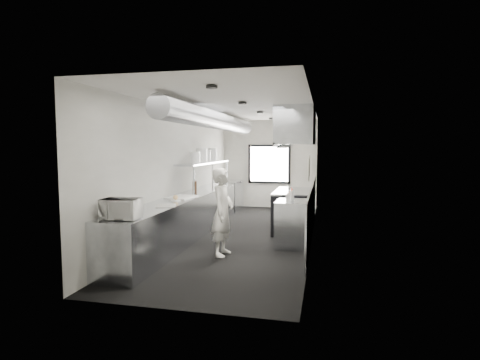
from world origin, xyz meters
The scene contains 35 objects.
floor centered at (0.00, 0.00, 0.00)m, with size 3.00×8.00×0.01m, color black.
ceiling centered at (0.00, 0.00, 2.80)m, with size 3.00×8.00×0.01m, color beige.
wall_back centered at (0.00, 4.00, 1.40)m, with size 3.00×0.02×2.80m, color beige.
wall_front centered at (0.00, -4.00, 1.40)m, with size 3.00×0.02×2.80m, color beige.
wall_left centered at (-1.50, 0.00, 1.40)m, with size 0.02×8.00×2.80m, color beige.
wall_right centered at (1.50, 0.00, 1.40)m, with size 0.02×8.00×2.80m, color beige.
wall_cladding centered at (1.48, 0.30, 0.55)m, with size 0.03×5.50×1.10m, color #979DA5.
hvac_duct centered at (-0.70, 0.40, 2.55)m, with size 0.40×0.40×6.40m, color gray.
service_window centered at (0.00, 3.96, 1.40)m, with size 1.36×0.05×1.25m.
exhaust_hood centered at (1.10, 0.70, 2.39)m, with size 0.81×2.20×0.88m.
prep_counter centered at (-1.15, -0.50, 0.45)m, with size 0.70×6.00×0.90m, color #979DA5.
pass_shelf centered at (-1.19, 1.00, 1.54)m, with size 0.45×3.00×0.68m.
range centered at (1.04, 0.70, 0.47)m, with size 0.88×1.60×0.94m.
bottle_station centered at (1.15, -0.70, 0.45)m, with size 0.65×0.80×0.90m, color #979DA5.
far_work_table centered at (-1.15, 3.20, 0.45)m, with size 0.70×1.20×0.90m, color #979DA5.
notice_sheet_a centered at (1.47, -1.20, 1.60)m, with size 0.02×0.28×0.38m, color white.
notice_sheet_b centered at (1.47, -1.55, 1.55)m, with size 0.02×0.28×0.38m, color white.
line_cook centered at (-0.03, -1.61, 0.79)m, with size 0.57×0.38×1.57m, color silver.
microwave centered at (-1.14, -3.15, 1.05)m, with size 0.49×0.38×0.30m, color white.
deli_tub_a centered at (-1.35, -2.47, 0.95)m, with size 0.14×0.14×0.10m, color beige.
deli_tub_b centered at (-1.30, -2.62, 0.94)m, with size 0.12×0.12×0.09m, color beige.
newspaper centered at (-1.00, -1.88, 0.91)m, with size 0.34×0.42×0.01m, color silver.
small_plate centered at (-1.09, -1.22, 0.91)m, with size 0.19×0.19×0.02m, color white.
pastry centered at (-1.09, -1.22, 0.96)m, with size 0.10×0.10×0.10m, color tan.
cutting_board centered at (-1.15, -0.73, 0.91)m, with size 0.48×0.64×0.02m, color silver.
knife_block centered at (-1.25, 0.37, 1.02)m, with size 0.10×0.22×0.24m, color #4C361B.
plate_stack_a centered at (-1.18, 0.23, 1.70)m, with size 0.23×0.23×0.27m, color white.
plate_stack_b centered at (-1.17, 0.67, 1.74)m, with size 0.27×0.27×0.34m, color white.
plate_stack_c centered at (-1.19, 1.11, 1.72)m, with size 0.21×0.21×0.30m, color white.
plate_stack_d centered at (-1.21, 1.71, 1.74)m, with size 0.22×0.22×0.35m, color white.
squeeze_bottle_a centered at (1.06, -1.01, 0.98)m, with size 0.05×0.05×0.16m, color silver.
squeeze_bottle_b centered at (1.08, -0.81, 0.98)m, with size 0.05×0.05×0.16m, color silver.
squeeze_bottle_c centered at (1.12, -0.73, 1.00)m, with size 0.07×0.07×0.20m, color silver.
squeeze_bottle_d centered at (1.12, -0.51, 0.99)m, with size 0.06×0.06×0.19m, color silver.
squeeze_bottle_e centered at (1.09, -0.39, 1.00)m, with size 0.07×0.07×0.20m, color silver.
Camera 1 is at (1.74, -8.12, 1.94)m, focal length 28.51 mm.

